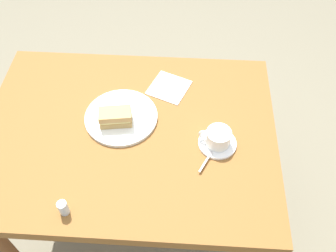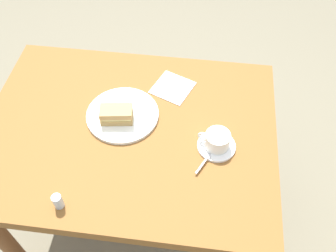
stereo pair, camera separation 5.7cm
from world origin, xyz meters
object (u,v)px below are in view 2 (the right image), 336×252
(dining_table, at_px, (130,145))
(coffee_saucer, at_px, (216,146))
(napkin, at_px, (173,88))
(salt_shaker, at_px, (58,201))
(coffee_cup, at_px, (217,140))
(sandwich_plate, at_px, (123,115))
(spoon, at_px, (205,160))
(sandwich_front, at_px, (116,114))

(dining_table, relative_size, coffee_saucer, 7.96)
(coffee_saucer, bearing_deg, napkin, 125.16)
(napkin, height_order, salt_shaker, salt_shaker)
(coffee_saucer, xyz_separation_m, coffee_cup, (-0.00, 0.00, 0.04))
(sandwich_plate, xyz_separation_m, spoon, (0.34, -0.17, 0.01))
(sandwich_plate, height_order, sandwich_front, sandwich_front)
(spoon, distance_m, napkin, 0.39)
(spoon, relative_size, salt_shaker, 1.59)
(sandwich_front, relative_size, napkin, 0.87)
(dining_table, distance_m, coffee_cup, 0.37)
(dining_table, relative_size, salt_shaker, 19.37)
(sandwich_front, height_order, spoon, sandwich_front)
(napkin, bearing_deg, sandwich_front, -132.56)
(sandwich_front, distance_m, napkin, 0.29)
(sandwich_front, xyz_separation_m, spoon, (0.35, -0.14, -0.03))
(sandwich_front, distance_m, salt_shaker, 0.39)
(dining_table, height_order, napkin, napkin)
(dining_table, distance_m, sandwich_front, 0.16)
(dining_table, height_order, spoon, spoon)
(sandwich_front, bearing_deg, coffee_cup, -10.36)
(sandwich_plate, distance_m, coffee_saucer, 0.39)
(dining_table, bearing_deg, napkin, 58.72)
(spoon, xyz_separation_m, salt_shaker, (-0.47, -0.23, 0.02))
(spoon, relative_size, napkin, 0.62)
(sandwich_plate, bearing_deg, coffee_cup, -15.40)
(coffee_cup, bearing_deg, dining_table, 172.91)
(dining_table, relative_size, spoon, 12.17)
(sandwich_plate, relative_size, salt_shaker, 4.86)
(dining_table, bearing_deg, sandwich_plate, 118.91)
(coffee_saucer, height_order, salt_shaker, salt_shaker)
(sandwich_plate, bearing_deg, sandwich_front, -113.77)
(salt_shaker, bearing_deg, dining_table, 64.77)
(sandwich_plate, height_order, coffee_cup, coffee_cup)
(napkin, bearing_deg, spoon, -65.46)
(coffee_cup, bearing_deg, sandwich_plate, 164.60)
(sandwich_plate, bearing_deg, spoon, -27.39)
(dining_table, height_order, coffee_saucer, coffee_saucer)
(sandwich_plate, relative_size, spoon, 3.06)
(spoon, bearing_deg, sandwich_front, 157.88)
(spoon, bearing_deg, dining_table, 159.38)
(coffee_saucer, distance_m, coffee_cup, 0.04)
(napkin, relative_size, salt_shaker, 2.56)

